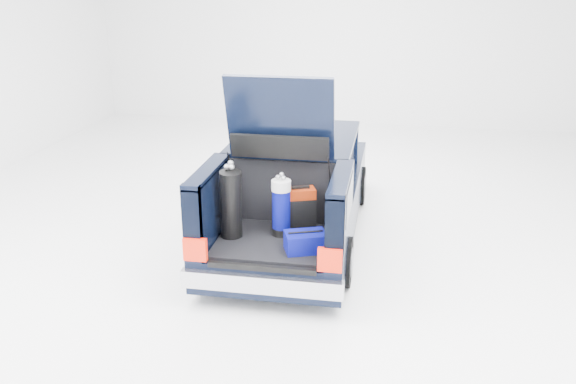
% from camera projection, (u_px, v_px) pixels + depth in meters
% --- Properties ---
extents(ground, '(14.00, 14.00, 0.00)m').
position_uv_depth(ground, '(294.00, 235.00, 8.76)').
color(ground, white).
rests_on(ground, ground).
extents(car, '(1.87, 4.65, 2.47)m').
position_uv_depth(car, '(295.00, 189.00, 8.63)').
color(car, black).
rests_on(car, ground).
extents(red_suitcase, '(0.39, 0.33, 0.57)m').
position_uv_depth(red_suitcase, '(300.00, 210.00, 7.35)').
color(red_suitcase, maroon).
rests_on(red_suitcase, car).
extents(black_golf_bag, '(0.36, 0.40, 0.93)m').
position_uv_depth(black_golf_bag, '(231.00, 204.00, 7.11)').
color(black_golf_bag, black).
rests_on(black_golf_bag, car).
extents(blue_golf_bag, '(0.25, 0.25, 0.78)m').
position_uv_depth(blue_golf_bag, '(281.00, 207.00, 7.21)').
color(blue_golf_bag, black).
rests_on(blue_golf_bag, car).
extents(blue_duffel, '(0.53, 0.44, 0.24)m').
position_uv_depth(blue_duffel, '(305.00, 242.00, 6.86)').
color(blue_duffel, '#040665').
rests_on(blue_duffel, car).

